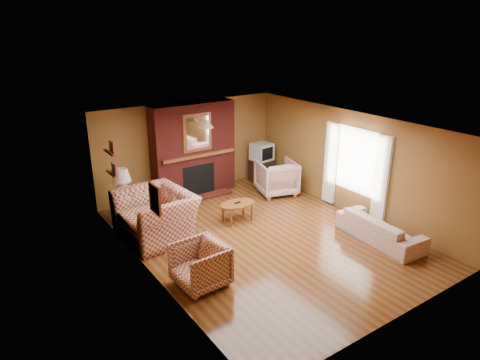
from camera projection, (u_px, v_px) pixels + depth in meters
floor at (263, 237)px, 9.00m from camera, size 6.50×6.50×0.00m
ceiling at (266, 125)px, 8.18m from camera, size 6.50×6.50×0.00m
wall_back at (189, 147)px, 11.12m from camera, size 6.50×0.00×6.50m
wall_front at (403, 250)px, 6.07m from camera, size 6.50×0.00×6.50m
wall_left at (147, 213)px, 7.27m from camera, size 0.00×6.50×6.50m
wall_right at (350, 162)px, 9.91m from camera, size 0.00×6.50×6.50m
fireplace at (194, 151)px, 10.92m from camera, size 2.20×0.82×2.40m
window_right at (355, 168)px, 9.76m from camera, size 0.10×1.85×2.00m
bookshelf at (111, 159)px, 8.62m from camera, size 0.09×0.55×0.71m
botanical_print at (155, 199)px, 6.94m from camera, size 0.05×0.40×0.50m
pendant_light at (206, 124)px, 10.10m from camera, size 0.36×0.36×0.48m
plaid_loveseat at (156, 216)px, 8.83m from camera, size 1.46×1.63×0.99m
plaid_armchair at (200, 265)px, 7.23m from camera, size 0.88×0.86×0.76m
floral_sofa at (380, 228)px, 8.78m from camera, size 0.87×1.92×0.55m
floral_armchair at (276, 177)px, 11.19m from camera, size 1.18×1.20×0.89m
coffee_table at (237, 205)px, 9.61m from camera, size 0.84×0.52×0.46m
side_table at (125, 209)px, 9.70m from camera, size 0.42×0.42×0.55m
table_lamp at (122, 182)px, 9.48m from camera, size 0.41×0.41×0.68m
tv_stand at (261, 170)px, 12.15m from camera, size 0.60×0.55×0.62m
crt_tv at (262, 152)px, 11.96m from camera, size 0.58×0.58×0.48m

